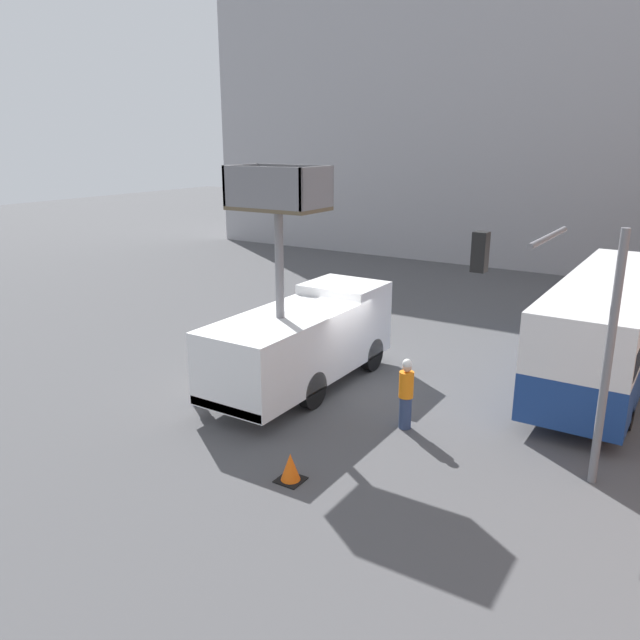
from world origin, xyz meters
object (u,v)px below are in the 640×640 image
object	(u,v)px
traffic_light_pole	(559,309)
traffic_cone_near_truck	(290,468)
city_bus	(608,321)
road_worker_near_truck	(196,373)
road_worker_directing	(406,394)
utility_truck	(303,336)

from	to	relation	value
traffic_light_pole	traffic_cone_near_truck	distance (m)	6.71
city_bus	road_worker_near_truck	xyz separation A→B (m)	(-9.33, -8.19, -0.93)
road_worker_directing	road_worker_near_truck	bearing A→B (deg)	34.88
city_bus	traffic_light_pole	distance (m)	6.89
road_worker_directing	utility_truck	bearing A→B (deg)	3.62
city_bus	traffic_cone_near_truck	size ratio (longest dim) A/B	16.33
city_bus	road_worker_near_truck	distance (m)	12.45
road_worker_directing	traffic_cone_near_truck	size ratio (longest dim) A/B	2.89
road_worker_directing	traffic_cone_near_truck	distance (m)	3.93
traffic_cone_near_truck	city_bus	bearing A→B (deg)	64.95
utility_truck	road_worker_directing	distance (m)	3.95
traffic_cone_near_truck	road_worker_near_truck	bearing A→B (deg)	156.86
city_bus	traffic_cone_near_truck	distance (m)	11.32
city_bus	road_worker_near_truck	size ratio (longest dim) A/B	5.64
utility_truck	city_bus	bearing A→B (deg)	36.17
traffic_light_pole	road_worker_directing	xyz separation A→B (m)	(-3.53, 0.21, -2.81)
city_bus	traffic_light_pole	xyz separation A→B (m)	(-0.21, -6.62, 1.88)
utility_truck	city_bus	distance (m)	9.32
road_worker_near_truck	traffic_cone_near_truck	xyz separation A→B (m)	(4.58, -1.96, -0.65)
utility_truck	traffic_cone_near_truck	size ratio (longest dim) A/B	10.73
traffic_light_pole	road_worker_near_truck	distance (m)	9.67
utility_truck	traffic_light_pole	world-z (taller)	utility_truck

